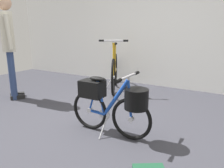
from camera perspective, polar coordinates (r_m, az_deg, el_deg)
The scene contains 5 objects.
ground_plane at distance 2.71m, azimuth -4.86°, elevation -12.72°, with size 8.22×8.22×0.00m, color #38383F.
back_wall at distance 4.81m, azimuth 14.06°, elevation 18.18°, with size 8.22×0.10×3.18m, color white.
folding_bike_foreground at distance 2.53m, azimuth 0.21°, elevation -4.72°, with size 1.05×0.53×0.75m.
display_bike_left at distance 4.46m, azimuth 0.63°, elevation 3.39°, with size 0.74×1.34×1.03m.
visitor_near_wall at distance 4.19m, azimuth -25.07°, elevation 9.86°, with size 0.44×0.39×1.73m.
Camera 1 is at (1.41, -1.96, 1.22)m, focal length 35.50 mm.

